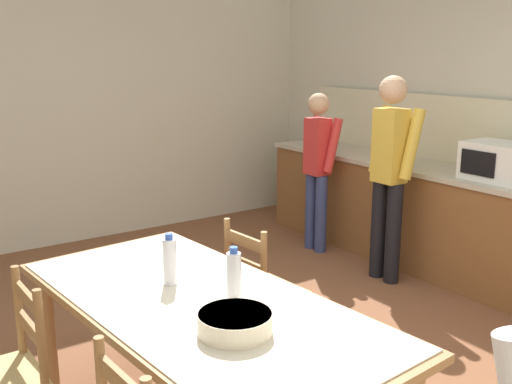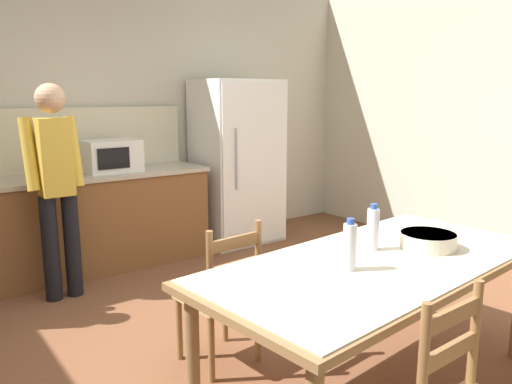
{
  "view_description": "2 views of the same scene",
  "coord_description": "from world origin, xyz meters",
  "views": [
    {
      "loc": [
        2.72,
        -2.0,
        1.94
      ],
      "look_at": [
        -0.23,
        0.04,
        1.08
      ],
      "focal_mm": 42.0,
      "sensor_mm": 36.0,
      "label": 1
    },
    {
      "loc": [
        -1.71,
        -2.39,
        1.64
      ],
      "look_at": [
        0.18,
        0.15,
        1.03
      ],
      "focal_mm": 35.0,
      "sensor_mm": 36.0,
      "label": 2
    }
  ],
  "objects": [
    {
      "name": "wall_back",
      "position": [
        0.0,
        2.66,
        1.45
      ],
      "size": [
        6.52,
        0.12,
        2.9
      ],
      "primitive_type": "cube",
      "color": "beige",
      "rests_on": "ground"
    },
    {
      "name": "chair_side_far_left",
      "position": [
        -0.17,
        0.04,
        0.44
      ],
      "size": [
        0.45,
        0.43,
        0.91
      ],
      "rotation": [
        0.0,
        0.0,
        3.22
      ],
      "color": "olive",
      "rests_on": "ground"
    },
    {
      "name": "dining_table",
      "position": [
        0.38,
        -0.71,
        0.7
      ],
      "size": [
        2.2,
        1.17,
        0.77
      ],
      "rotation": [
        0.0,
        0.0,
        0.09
      ],
      "color": "olive",
      "rests_on": "ground"
    },
    {
      "name": "counter_splashback",
      "position": [
        -0.82,
        2.54,
        1.23
      ],
      "size": [
        3.41,
        0.03,
        0.6
      ],
      "primitive_type": "cube",
      "color": "beige",
      "rests_on": "kitchen_counter"
    },
    {
      "name": "bottle_near_centre",
      "position": [
        0.11,
        -0.73,
        0.89
      ],
      "size": [
        0.07,
        0.07,
        0.27
      ],
      "color": "silver",
      "rests_on": "dining_table"
    },
    {
      "name": "bottle_off_centre",
      "position": [
        0.47,
        -0.57,
        0.89
      ],
      "size": [
        0.07,
        0.07,
        0.27
      ],
      "color": "silver",
      "rests_on": "dining_table"
    },
    {
      "name": "serving_bowl",
      "position": [
        0.76,
        -0.75,
        0.82
      ],
      "size": [
        0.32,
        0.32,
        0.09
      ],
      "color": "beige",
      "rests_on": "dining_table"
    },
    {
      "name": "kitchen_counter",
      "position": [
        -0.83,
        2.23,
        0.47
      ],
      "size": [
        3.45,
        0.66,
        0.93
      ],
      "color": "brown",
      "rests_on": "ground"
    },
    {
      "name": "ground_plane",
      "position": [
        0.0,
        0.0,
        0.0
      ],
      "size": [
        8.32,
        8.32,
        0.0
      ],
      "primitive_type": "plane",
      "color": "brown"
    },
    {
      "name": "person_at_counter",
      "position": [
        -0.65,
        1.69,
        0.98
      ],
      "size": [
        0.44,
        0.3,
        1.74
      ],
      "rotation": [
        0.0,
        0.0,
        1.57
      ],
      "color": "black",
      "rests_on": "ground"
    },
    {
      "name": "microwave",
      "position": [
        -0.0,
        2.21,
        1.08
      ],
      "size": [
        0.5,
        0.39,
        0.3
      ],
      "color": "white",
      "rests_on": "kitchen_counter"
    },
    {
      "name": "refrigerator",
      "position": [
        1.44,
        2.19,
        0.91
      ],
      "size": [
        0.88,
        0.73,
        1.81
      ],
      "color": "white",
      "rests_on": "ground"
    }
  ]
}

